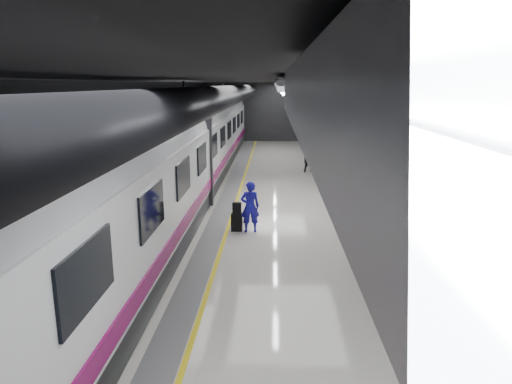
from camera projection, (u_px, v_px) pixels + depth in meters
ground at (260, 208)px, 16.63m from camera, size 40.00×40.00×0.00m
platform_hall at (254, 108)px, 16.75m from camera, size 10.02×40.02×4.51m
train at (170, 151)px, 16.27m from camera, size 3.05×38.00×4.05m
traveler_main at (250, 207)px, 13.79m from camera, size 0.63×0.46×1.58m
suitcase_main at (237, 222)px, 13.99m from camera, size 0.35×0.22×0.56m
shoulder_bag at (237, 208)px, 13.86m from camera, size 0.27×0.16×0.35m
traveler_far_a at (312, 156)px, 23.13m from camera, size 1.01×0.91×1.71m
traveler_far_b at (324, 147)px, 26.62m from camera, size 1.02×0.83×1.63m
suitcase_far at (308, 159)px, 25.95m from camera, size 0.37×0.26×0.50m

